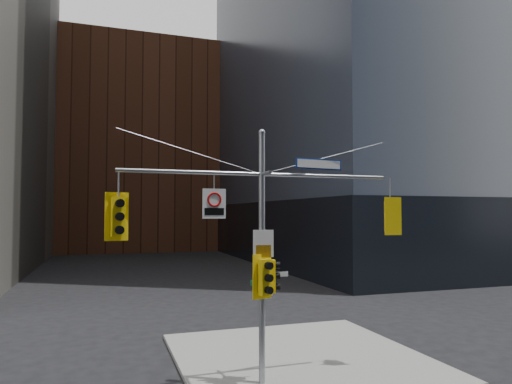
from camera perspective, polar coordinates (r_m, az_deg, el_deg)
sidewalk_corner at (r=16.28m, az=5.39°, el=-19.86°), size 8.00×8.00×0.15m
podium_ne at (r=53.18m, az=19.08°, el=-4.61°), size 36.40×36.40×6.00m
brick_midrise at (r=68.99m, az=-14.69°, el=4.95°), size 26.00×20.00×28.00m
signal_assembly at (r=12.97m, az=0.75°, el=-4.75°), size 8.00×0.80×7.30m
traffic_light_west_arm at (r=12.27m, az=-16.87°, el=-2.95°), size 0.60×0.53×1.26m
traffic_light_east_arm at (r=14.91m, az=16.45°, el=-2.90°), size 0.56×0.47×1.18m
traffic_light_pole_side at (r=13.18m, az=2.09°, el=-10.47°), size 0.40×0.34×0.92m
traffic_light_pole_front at (r=12.83m, az=1.15°, el=-10.60°), size 0.58×0.54×1.24m
street_sign_blade at (r=13.73m, az=7.87°, el=3.47°), size 1.59×0.26×0.31m
regulatory_sign_arm at (r=12.56m, az=-5.24°, el=-1.33°), size 0.66×0.09×0.82m
regulatory_sign_pole at (r=12.88m, az=0.92°, el=-6.54°), size 0.59×0.10×0.77m
street_blade_ew at (r=13.23m, az=2.62°, el=-10.25°), size 0.68×0.03×0.14m
street_blade_ns at (r=13.55m, az=0.11°, el=-11.49°), size 0.14×0.81×0.16m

